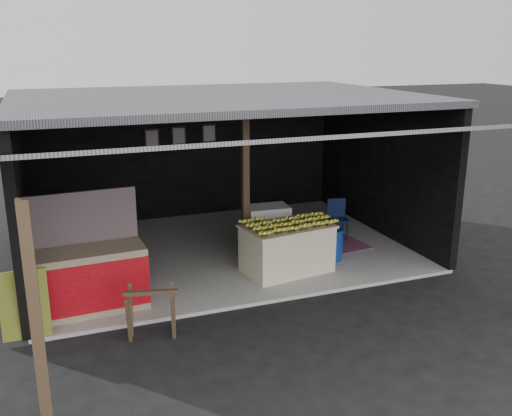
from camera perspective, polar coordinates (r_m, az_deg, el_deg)
name	(u,v)px	position (r m, az deg, el deg)	size (l,w,h in m)	color
ground	(269,304)	(9.01, 1.31, -9.56)	(80.00, 80.00, 0.00)	black
concrete_slab	(221,250)	(11.17, -3.52, -4.20)	(7.00, 5.00, 0.06)	gray
shophouse	(214,142)	(10.93, -4.20, 6.58)	(7.40, 7.29, 3.02)	black
banana_table	(287,248)	(9.95, 3.11, -4.03)	(1.63, 1.14, 0.84)	beige
banana_pile	(287,221)	(9.79, 3.16, -1.28)	(1.40, 0.84, 0.17)	yellow
white_crate	(267,229)	(10.89, 1.14, -2.07)	(0.84, 0.60, 0.89)	white
neighbor_stall	(87,276)	(8.88, -16.53, -6.56)	(1.73, 0.85, 1.74)	#998466
green_signboard	(24,305)	(8.35, -22.15, -8.95)	(0.63, 0.04, 0.95)	black
sawhorse	(151,308)	(7.97, -10.42, -9.85)	(0.76, 0.75, 0.71)	#473423
water_barrel	(332,245)	(10.60, 7.64, -3.68)	(0.38, 0.38, 0.56)	navy
plastic_chair	(337,215)	(11.74, 8.12, -0.73)	(0.46, 0.46, 0.81)	#091436
magenta_rug	(327,246)	(11.33, 7.13, -3.81)	(1.50, 1.00, 0.01)	maroon
picture_frames	(180,136)	(12.90, -7.59, 7.18)	(1.62, 0.04, 0.46)	black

